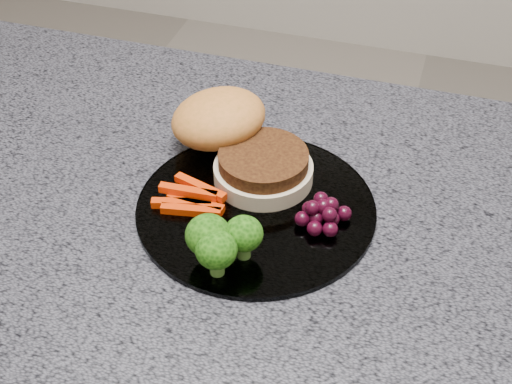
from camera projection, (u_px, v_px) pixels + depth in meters
The scene contains 6 objects.
countertop at pixel (328, 240), 0.77m from camera, with size 1.20×0.60×0.04m, color #4F4E58.
plate at pixel (256, 208), 0.77m from camera, with size 0.26×0.26×0.01m, color white.
burger at pixel (234, 138), 0.82m from camera, with size 0.21×0.19×0.06m.
carrot_sticks at pixel (192, 199), 0.77m from camera, with size 0.08×0.05×0.02m.
broccoli at pixel (220, 240), 0.69m from camera, with size 0.07×0.07×0.05m.
grape_bunch at pixel (323, 214), 0.74m from camera, with size 0.06×0.05×0.03m.
Camera 1 is at (0.09, -0.54, 1.42)m, focal length 50.00 mm.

